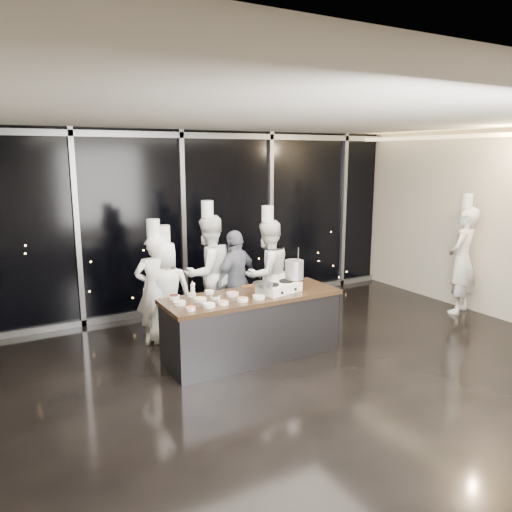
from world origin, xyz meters
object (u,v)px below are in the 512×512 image
Objects in this scene: frying_pan at (262,284)px; stock_pot at (294,270)px; chef_left at (166,291)px; chef_center at (209,273)px; chef_side at (462,259)px; stove at (279,287)px; chef_right at (267,274)px; demo_counter at (252,325)px; chef_far_left at (156,289)px; guest at (236,280)px.

frying_pan is 1.86× the size of stock_pot.
chef_center is (0.79, 0.21, 0.15)m from chef_left.
chef_side is at bearing -0.83° from stock_pot.
chef_side is (3.52, -0.05, -0.21)m from stock_pot.
stove is 0.33× the size of chef_right.
chef_left is (-0.83, 1.13, 0.33)m from demo_counter.
chef_center is 0.95m from chef_right.
chef_center is at bearing -151.87° from chef_far_left.
stove is 0.33m from frying_pan.
demo_counter is 0.65m from stove.
chef_side is at bearing 148.53° from chef_center.
chef_left is (-0.92, 1.27, -0.28)m from frying_pan.
stove is 1.84m from chef_far_left.
chef_far_left reaches higher than chef_left.
stock_pot is 1.04m from chef_right.
demo_counter is at bearing 78.70° from chef_center.
stove is 0.35× the size of chef_far_left.
frying_pan is 0.28× the size of chef_left.
demo_counter is at bearing 142.08° from chef_left.
guest is (-0.34, 1.14, -0.37)m from stock_pot.
chef_center reaches higher than demo_counter.
chef_left reaches higher than demo_counter.
chef_center is (0.94, 0.21, 0.09)m from chef_far_left.
stove is 1.73m from chef_left.
chef_side is (5.19, -1.20, 0.12)m from chef_far_left.
chef_side is at bearing 138.39° from guest.
chef_left is 0.83× the size of chef_side.
chef_center is at bearing -53.19° from guest.
chef_side reaches higher than frying_pan.
stove is 0.36m from stock_pot.
stock_pot reaches higher than demo_counter.
chef_left is (0.15, -0.00, -0.06)m from chef_far_left.
stove is at bearing 67.88° from guest.
demo_counter is 1.18× the size of chef_center.
chef_center is 0.98× the size of chef_side.
chef_side reaches higher than chef_far_left.
demo_counter is at bearing 146.59° from chef_far_left.
chef_left reaches higher than frying_pan.
stove is 1.48m from chef_center.
frying_pan is 0.25× the size of chef_right.
chef_far_left is (-1.67, 1.15, -0.33)m from stock_pot.
chef_far_left is at bearing 15.01° from chef_left.
guest is at bearing -164.53° from chef_far_left.
chef_side is at bearing 151.84° from chef_right.
stock_pot is 0.14× the size of chef_far_left.
chef_right is at bearing -169.52° from chef_left.
chef_far_left is (-1.07, 1.28, -0.22)m from frying_pan.
frying_pan is at bearing -59.64° from demo_counter.
chef_right is 3.53m from chef_side.
chef_center reaches higher than chef_right.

